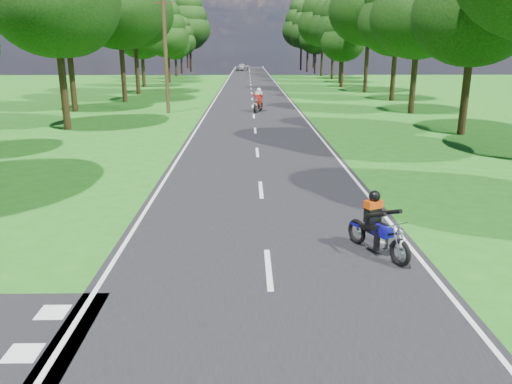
{
  "coord_description": "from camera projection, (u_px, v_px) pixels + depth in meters",
  "views": [
    {
      "loc": [
        -0.42,
        -7.45,
        4.41
      ],
      "look_at": [
        -0.23,
        4.0,
        1.1
      ],
      "focal_mm": 35.0,
      "sensor_mm": 36.0,
      "label": 1
    }
  ],
  "objects": [
    {
      "name": "ground",
      "position": [
        273.0,
        321.0,
        8.38
      ],
      "size": [
        160.0,
        160.0,
        0.0
      ],
      "primitive_type": "plane",
      "color": "#1E5B14",
      "rests_on": "ground"
    },
    {
      "name": "main_road",
      "position": [
        251.0,
        89.0,
        56.41
      ],
      "size": [
        7.0,
        140.0,
        0.02
      ],
      "primitive_type": "cube",
      "color": "black",
      "rests_on": "ground"
    },
    {
      "name": "road_markings",
      "position": [
        250.0,
        90.0,
        54.6
      ],
      "size": [
        7.4,
        140.0,
        0.01
      ],
      "color": "silver",
      "rests_on": "main_road"
    },
    {
      "name": "treeline",
      "position": [
        261.0,
        17.0,
        63.81
      ],
      "size": [
        40.0,
        115.35,
        14.78
      ],
      "color": "black",
      "rests_on": "ground"
    },
    {
      "name": "telegraph_pole",
      "position": [
        166.0,
        53.0,
        34.05
      ],
      "size": [
        1.2,
        0.26,
        8.0
      ],
      "color": "#382616",
      "rests_on": "ground"
    },
    {
      "name": "rider_near_blue",
      "position": [
        379.0,
        224.0,
        10.86
      ],
      "size": [
        1.27,
        1.78,
        1.42
      ],
      "primitive_type": null,
      "rotation": [
        0.0,
        0.0,
        0.46
      ],
      "color": "#120D97",
      "rests_on": "main_road"
    },
    {
      "name": "rider_far_red",
      "position": [
        258.0,
        100.0,
        35.6
      ],
      "size": [
        1.16,
        2.11,
        1.68
      ],
      "primitive_type": null,
      "rotation": [
        0.0,
        0.0,
        -0.26
      ],
      "color": "#98170B",
      "rests_on": "main_road"
    },
    {
      "name": "distant_car",
      "position": [
        242.0,
        67.0,
        100.86
      ],
      "size": [
        3.06,
        4.64,
        1.47
      ],
      "primitive_type": "imported",
      "rotation": [
        0.0,
        0.0,
        -0.34
      ],
      "color": "#ABADB2",
      "rests_on": "main_road"
    }
  ]
}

